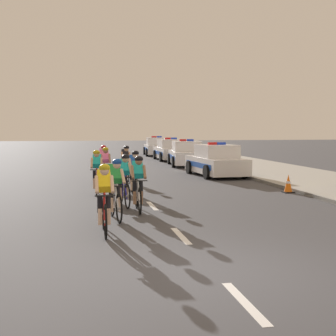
{
  "coord_description": "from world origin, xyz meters",
  "views": [
    {
      "loc": [
        -2.1,
        -7.22,
        2.26
      ],
      "look_at": [
        0.47,
        6.63,
        1.1
      ],
      "focal_mm": 52.16,
      "sensor_mm": 36.0,
      "label": 1
    }
  ],
  "objects": [
    {
      "name": "traffic_cone_near",
      "position": [
        5.12,
        8.65,
        0.31
      ],
      "size": [
        0.36,
        0.36,
        0.64
      ],
      "color": "black",
      "rests_on": "ground"
    },
    {
      "name": "police_car_nearest",
      "position": [
        4.3,
        14.89,
        0.68
      ],
      "size": [
        2.21,
        4.5,
        1.59
      ],
      "color": "white",
      "rests_on": "ground"
    },
    {
      "name": "lane_markings_centre",
      "position": [
        0.0,
        6.65,
        0.0
      ],
      "size": [
        0.14,
        17.6,
        0.01
      ],
      "color": "white",
      "rests_on": "ground"
    },
    {
      "name": "sidewalk_slab",
      "position": [
        7.81,
        14.0,
        0.06
      ],
      "size": [
        4.94,
        60.0,
        0.12
      ],
      "primitive_type": "cube",
      "color": "#A3A099",
      "rests_on": "ground"
    },
    {
      "name": "police_car_second",
      "position": [
        4.29,
        21.26,
        0.68
      ],
      "size": [
        2.31,
        4.55,
        1.59
      ],
      "color": "white",
      "rests_on": "ground"
    },
    {
      "name": "cyclist_fifth",
      "position": [
        -1.48,
        9.38,
        0.79
      ],
      "size": [
        0.44,
        1.72,
        1.56
      ],
      "color": "black",
      "rests_on": "ground"
    },
    {
      "name": "kerb_edge",
      "position": [
        5.43,
        14.0,
        0.07
      ],
      "size": [
        0.16,
        60.0,
        0.13
      ],
      "primitive_type": "cube",
      "color": "#9E9E99",
      "rests_on": "ground"
    },
    {
      "name": "police_car_furthest",
      "position": [
        4.29,
        32.45,
        0.68
      ],
      "size": [
        2.21,
        4.5,
        1.59
      ],
      "color": "silver",
      "rests_on": "ground"
    },
    {
      "name": "cyclist_second",
      "position": [
        -1.21,
        4.67,
        0.79
      ],
      "size": [
        0.45,
        1.72,
        1.56
      ],
      "color": "black",
      "rests_on": "ground"
    },
    {
      "name": "cyclist_seventh",
      "position": [
        -1.06,
        11.81,
        0.79
      ],
      "size": [
        0.42,
        1.72,
        1.56
      ],
      "color": "black",
      "rests_on": "ground"
    },
    {
      "name": "cyclist_third",
      "position": [
        -0.52,
        5.75,
        0.79
      ],
      "size": [
        0.42,
        1.72,
        1.56
      ],
      "color": "black",
      "rests_on": "ground"
    },
    {
      "name": "police_car_third",
      "position": [
        4.3,
        26.32,
        0.68
      ],
      "size": [
        2.01,
        4.4,
        1.59
      ],
      "color": "white",
      "rests_on": "ground"
    },
    {
      "name": "ground_plane",
      "position": [
        0.0,
        0.0,
        0.0
      ],
      "size": [
        160.0,
        160.0,
        0.0
      ],
      "primitive_type": "plane",
      "color": "#424247"
    },
    {
      "name": "cyclist_ninth",
      "position": [
        -1.03,
        13.95,
        0.79
      ],
      "size": [
        0.42,
        1.72,
        1.56
      ],
      "color": "black",
      "rests_on": "ground"
    },
    {
      "name": "cyclist_sixth",
      "position": [
        -0.27,
        8.74,
        0.79
      ],
      "size": [
        0.42,
        1.72,
        1.56
      ],
      "color": "black",
      "rests_on": "ground"
    },
    {
      "name": "cyclist_eighth",
      "position": [
        -0.13,
        13.22,
        0.79
      ],
      "size": [
        0.43,
        1.72,
        1.56
      ],
      "color": "black",
      "rests_on": "ground"
    },
    {
      "name": "cyclist_lead",
      "position": [
        -1.57,
        3.08,
        0.79
      ],
      "size": [
        0.42,
        1.72,
        1.56
      ],
      "color": "black",
      "rests_on": "ground"
    },
    {
      "name": "cyclist_fourth",
      "position": [
        -0.82,
        6.7,
        0.79
      ],
      "size": [
        0.45,
        1.72,
        1.56
      ],
      "color": "black",
      "rests_on": "ground"
    }
  ]
}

